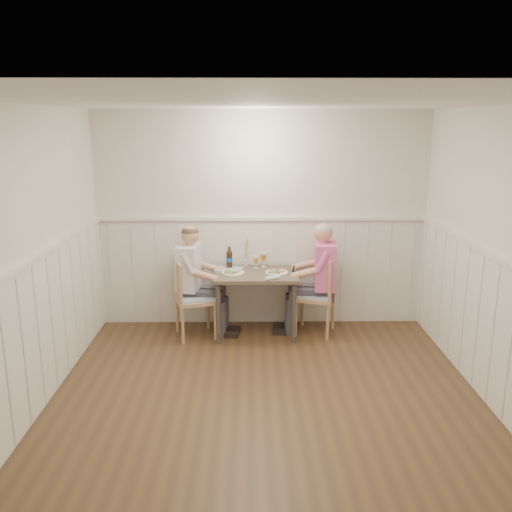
# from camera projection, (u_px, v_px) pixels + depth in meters

# --- Properties ---
(ground_plane) EXTENTS (4.50, 4.50, 0.00)m
(ground_plane) POSITION_uv_depth(u_px,v_px,m) (267.00, 413.00, 4.69)
(ground_plane) COLOR #4B3321
(room_shell) EXTENTS (4.04, 4.54, 2.60)m
(room_shell) POSITION_uv_depth(u_px,v_px,m) (268.00, 242.00, 4.33)
(room_shell) COLOR silver
(room_shell) RESTS_ON ground
(wainscot) EXTENTS (4.00, 4.49, 1.34)m
(wainscot) POSITION_uv_depth(u_px,v_px,m) (265.00, 311.00, 5.19)
(wainscot) COLOR silver
(wainscot) RESTS_ON ground
(dining_table) EXTENTS (0.95, 0.70, 0.75)m
(dining_table) POSITION_uv_depth(u_px,v_px,m) (256.00, 281.00, 6.32)
(dining_table) COLOR #4D4334
(dining_table) RESTS_ON ground
(chair_right) EXTENTS (0.56, 0.56, 0.94)m
(chair_right) POSITION_uv_depth(u_px,v_px,m) (320.00, 292.00, 6.36)
(chair_right) COLOR tan
(chair_right) RESTS_ON ground
(chair_left) EXTENTS (0.55, 0.55, 0.93)m
(chair_left) POSITION_uv_depth(u_px,v_px,m) (190.00, 295.00, 6.26)
(chair_left) COLOR tan
(chair_left) RESTS_ON ground
(man_in_pink) EXTENTS (0.65, 0.45, 1.35)m
(man_in_pink) POSITION_uv_depth(u_px,v_px,m) (321.00, 287.00, 6.37)
(man_in_pink) COLOR #3F3F47
(man_in_pink) RESTS_ON ground
(diner_cream) EXTENTS (0.65, 0.45, 1.32)m
(diner_cream) POSITION_uv_depth(u_px,v_px,m) (193.00, 288.00, 6.36)
(diner_cream) COLOR #3F3F47
(diner_cream) RESTS_ON ground
(plate_man) EXTENTS (0.26, 0.26, 0.07)m
(plate_man) POSITION_uv_depth(u_px,v_px,m) (276.00, 272.00, 6.26)
(plate_man) COLOR white
(plate_man) RESTS_ON dining_table
(plate_diner) EXTENTS (0.27, 0.27, 0.07)m
(plate_diner) POSITION_uv_depth(u_px,v_px,m) (232.00, 272.00, 6.25)
(plate_diner) COLOR white
(plate_diner) RESTS_ON dining_table
(beer_glass_a) EXTENTS (0.07, 0.07, 0.19)m
(beer_glass_a) POSITION_uv_depth(u_px,v_px,m) (263.00, 257.00, 6.52)
(beer_glass_a) COLOR silver
(beer_glass_a) RESTS_ON dining_table
(beer_glass_b) EXTENTS (0.06, 0.06, 0.16)m
(beer_glass_b) POSITION_uv_depth(u_px,v_px,m) (256.00, 260.00, 6.46)
(beer_glass_b) COLOR silver
(beer_glass_b) RESTS_ON dining_table
(beer_bottle) EXTENTS (0.07, 0.07, 0.26)m
(beer_bottle) POSITION_uv_depth(u_px,v_px,m) (229.00, 258.00, 6.49)
(beer_bottle) COLOR black
(beer_bottle) RESTS_ON dining_table
(rolled_napkin) EXTENTS (0.18, 0.13, 0.04)m
(rolled_napkin) POSITION_uv_depth(u_px,v_px,m) (272.00, 278.00, 6.01)
(rolled_napkin) COLOR white
(rolled_napkin) RESTS_ON dining_table
(grass_vase) EXTENTS (0.04, 0.04, 0.37)m
(grass_vase) POSITION_uv_depth(u_px,v_px,m) (245.00, 253.00, 6.55)
(grass_vase) COLOR silver
(grass_vase) RESTS_ON dining_table
(gingham_mat) EXTENTS (0.36, 0.31, 0.01)m
(gingham_mat) POSITION_uv_depth(u_px,v_px,m) (229.00, 269.00, 6.45)
(gingham_mat) COLOR #5F7EB0
(gingham_mat) RESTS_ON dining_table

